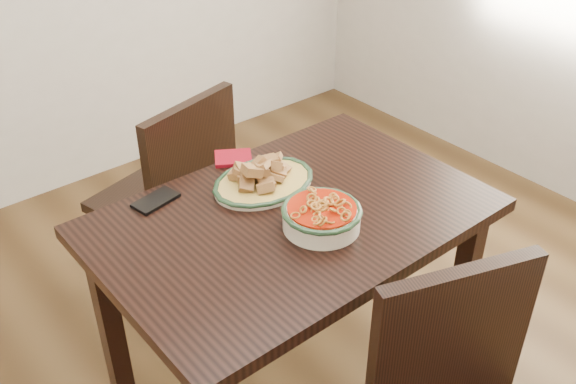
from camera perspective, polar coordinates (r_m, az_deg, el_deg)
floor at (r=2.39m, az=1.94°, el=-15.75°), size 3.50×3.50×0.00m
dining_table at (r=1.90m, az=0.39°, el=-4.54°), size 1.11×0.74×0.75m
chair_far at (r=2.41m, az=-10.04°, el=0.00°), size 0.51×0.51×0.89m
fish_plate at (r=1.93m, az=-2.20°, el=1.71°), size 0.32×0.25×0.11m
noodle_bowl at (r=1.75m, az=3.01°, el=-1.98°), size 0.22×0.22×0.08m
smartphone at (r=1.91m, az=-11.68°, el=-0.73°), size 0.14×0.10×0.01m
napkin at (r=2.09m, az=-4.89°, el=3.03°), size 0.15×0.15×0.01m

